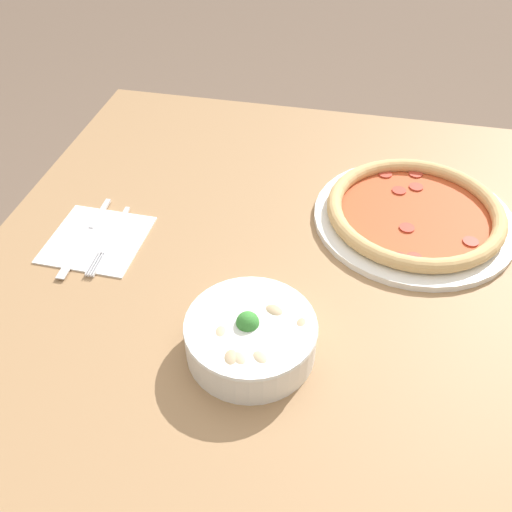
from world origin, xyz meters
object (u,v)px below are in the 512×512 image
Objects in this scene: fork at (110,239)px; knife at (88,233)px; pizza at (415,214)px; bowl at (251,335)px.

fork and knife have the same top height.
pizza is 0.53m from fork.
bowl reaches higher than fork.
pizza is at bearing 104.17° from knife.
knife is at bearing 15.91° from pizza.
pizza reaches higher than fork.
bowl is 0.87× the size of knife.
bowl is 0.34m from fork.
pizza is at bearing -122.65° from bowl.
pizza is 1.67× the size of knife.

